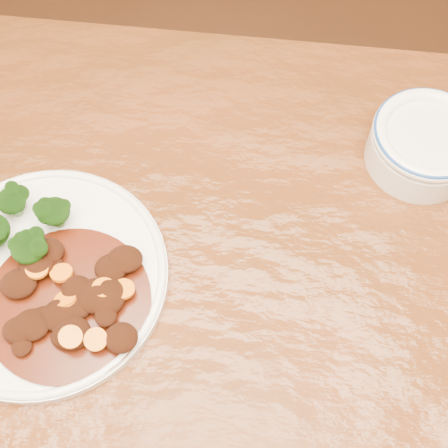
{
  "coord_description": "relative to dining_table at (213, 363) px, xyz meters",
  "views": [
    {
      "loc": [
        0.02,
        -0.2,
        1.41
      ],
      "look_at": [
        0.01,
        0.14,
        0.77
      ],
      "focal_mm": 50.0,
      "sensor_mm": 36.0,
      "label": 1
    }
  ],
  "objects": [
    {
      "name": "ground",
      "position": [
        0.0,
        0.0,
        -0.67
      ],
      "size": [
        4.0,
        4.0,
        0.0
      ],
      "primitive_type": "plane",
      "color": "#482512",
      "rests_on": "ground"
    },
    {
      "name": "broccoli_florets",
      "position": [
        -0.23,
        0.11,
        0.12
      ],
      "size": [
        0.14,
        0.1,
        0.05
      ],
      "color": "#5C8C48",
      "rests_on": "dinner_plate"
    },
    {
      "name": "dinner_plate",
      "position": [
        -0.19,
        0.07,
        0.09
      ],
      "size": [
        0.28,
        0.28,
        0.02
      ],
      "rotation": [
        0.0,
        0.0,
        0.26
      ],
      "color": "white",
      "rests_on": "dining_table"
    },
    {
      "name": "dining_table",
      "position": [
        0.0,
        0.0,
        0.0
      ],
      "size": [
        1.57,
        1.02,
        0.75
      ],
      "rotation": [
        0.0,
        0.0,
        -0.08
      ],
      "color": "#602911",
      "rests_on": "ground"
    },
    {
      "name": "mince_stew",
      "position": [
        -0.15,
        0.04,
        0.1
      ],
      "size": [
        0.18,
        0.18,
        0.03
      ],
      "color": "#471707",
      "rests_on": "dinner_plate"
    },
    {
      "name": "dip_bowl",
      "position": [
        0.25,
        0.25,
        0.11
      ],
      "size": [
        0.14,
        0.14,
        0.06
      ],
      "rotation": [
        0.0,
        0.0,
        0.33
      ],
      "color": "white",
      "rests_on": "dining_table"
    }
  ]
}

